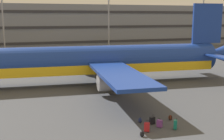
# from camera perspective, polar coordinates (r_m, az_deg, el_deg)

# --- Properties ---
(ground_plane) EXTENTS (600.00, 600.00, 0.00)m
(ground_plane) POSITION_cam_1_polar(r_m,az_deg,el_deg) (40.15, -3.01, -2.64)
(ground_plane) COLOR #424449
(terminal_structure) EXTENTS (156.42, 20.44, 12.58)m
(terminal_structure) POSITION_cam_1_polar(r_m,az_deg,el_deg) (91.55, -11.90, 8.42)
(terminal_structure) COLOR slate
(terminal_structure) RESTS_ON ground_plane
(airliner) EXTENTS (41.10, 33.25, 10.96)m
(airliner) POSITION_cam_1_polar(r_m,az_deg,el_deg) (39.73, -2.77, 1.78)
(airliner) COLOR navy
(airliner) RESTS_ON ground_plane
(light_mast_left) EXTENTS (1.80, 0.50, 20.88)m
(light_mast_left) POSITION_cam_1_polar(r_m,az_deg,el_deg) (74.52, -20.80, 12.07)
(light_mast_left) COLOR gray
(light_mast_left) RESTS_ON ground_plane
(light_mast_center_left) EXTENTS (1.80, 0.50, 22.13)m
(light_mast_center_left) POSITION_cam_1_polar(r_m,az_deg,el_deg) (78.11, -0.65, 13.09)
(light_mast_center_left) COLOR gray
(light_mast_center_left) RESTS_ON ground_plane
(light_mast_center_right) EXTENTS (1.80, 0.50, 19.72)m
(light_mast_center_right) POSITION_cam_1_polar(r_m,az_deg,el_deg) (91.18, 17.47, 11.45)
(light_mast_center_right) COLOR gray
(light_mast_center_right) RESTS_ON ground_plane
(suitcase_orange) EXTENTS (0.50, 0.45, 0.94)m
(suitcase_orange) POSITION_cam_1_polar(r_m,az_deg,el_deg) (23.67, 6.86, -11.04)
(suitcase_orange) COLOR #B21E23
(suitcase_orange) RESTS_ON ground_plane
(suitcase_teal) EXTENTS (0.45, 0.51, 0.81)m
(suitcase_teal) POSITION_cam_1_polar(r_m,az_deg,el_deg) (24.70, 9.32, -10.31)
(suitcase_teal) COLOR #72388C
(suitcase_teal) RESTS_ON ground_plane
(suitcase_silver) EXTENTS (0.44, 0.47, 0.96)m
(suitcase_silver) POSITION_cam_1_polar(r_m,az_deg,el_deg) (24.52, 12.34, -10.40)
(suitcase_silver) COLOR #147266
(suitcase_silver) RESTS_ON ground_plane
(suitcase_red) EXTENTS (0.49, 0.37, 0.86)m
(suitcase_red) POSITION_cam_1_polar(r_m,az_deg,el_deg) (25.30, 7.92, -9.76)
(suitcase_red) COLOR black
(suitcase_red) RESTS_ON ground_plane
(backpack_navy) EXTENTS (0.40, 0.27, 0.47)m
(backpack_navy) POSITION_cam_1_polar(r_m,az_deg,el_deg) (22.81, 5.95, -12.42)
(backpack_navy) COLOR black
(backpack_navy) RESTS_ON ground_plane
(backpack_upright) EXTENTS (0.36, 0.32, 0.53)m
(backpack_upright) POSITION_cam_1_polar(r_m,az_deg,el_deg) (25.55, 5.52, -9.79)
(backpack_upright) COLOR navy
(backpack_upright) RESTS_ON ground_plane
(backpack_small) EXTENTS (0.39, 0.32, 0.52)m
(backpack_small) POSITION_cam_1_polar(r_m,az_deg,el_deg) (26.60, 11.36, -9.14)
(backpack_small) COLOR #592619
(backpack_small) RESTS_ON ground_plane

